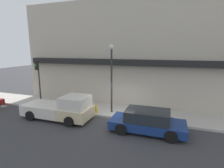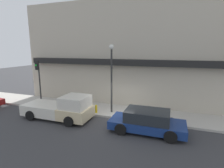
{
  "view_description": "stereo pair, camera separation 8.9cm",
  "coord_description": "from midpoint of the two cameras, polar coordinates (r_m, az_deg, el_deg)",
  "views": [
    {
      "loc": [
        3.71,
        -11.41,
        4.97
      ],
      "look_at": [
        -0.59,
        1.14,
        2.35
      ],
      "focal_mm": 28.0,
      "sensor_mm": 36.0,
      "label": 1
    },
    {
      "loc": [
        3.79,
        -11.38,
        4.97
      ],
      "look_at": [
        -0.59,
        1.14,
        2.35
      ],
      "focal_mm": 28.0,
      "sensor_mm": 36.0,
      "label": 2
    }
  ],
  "objects": [
    {
      "name": "street_lamp",
      "position": [
        13.15,
        -0.34,
        4.44
      ],
      "size": [
        0.36,
        0.36,
        5.21
      ],
      "color": "#2D2D2D",
      "rests_on": "sidewalk"
    },
    {
      "name": "fire_hydrant",
      "position": [
        13.71,
        -5.36,
        -8.06
      ],
      "size": [
        0.18,
        0.18,
        0.64
      ],
      "color": "yellow",
      "rests_on": "sidewalk"
    },
    {
      "name": "ground_plane",
      "position": [
        12.98,
        0.63,
        -11.32
      ],
      "size": [
        80.0,
        80.0,
        0.0
      ],
      "primitive_type": "plane",
      "color": "#38383A"
    },
    {
      "name": "building",
      "position": [
        16.17,
        5.62,
        9.72
      ],
      "size": [
        19.8,
        3.8,
        10.44
      ],
      "color": "#BCB29E",
      "rests_on": "ground"
    },
    {
      "name": "traffic_light",
      "position": [
        16.27,
        -23.11,
        2.75
      ],
      "size": [
        0.28,
        0.42,
        3.93
      ],
      "color": "#2D2D2D",
      "rests_on": "sidewalk"
    },
    {
      "name": "parked_car",
      "position": [
        11.1,
        11.23,
        -11.79
      ],
      "size": [
        4.52,
        2.1,
        1.37
      ],
      "rotation": [
        0.0,
        0.0,
        0.03
      ],
      "color": "navy",
      "rests_on": "ground"
    },
    {
      "name": "sidewalk",
      "position": [
        14.23,
        2.46,
        -8.95
      ],
      "size": [
        36.0,
        2.86,
        0.15
      ],
      "color": "#B7B2A8",
      "rests_on": "ground"
    },
    {
      "name": "pickup_truck",
      "position": [
        13.23,
        -16.34,
        -7.69
      ],
      "size": [
        5.14,
        2.17,
        1.81
      ],
      "rotation": [
        0.0,
        0.0,
        -0.0
      ],
      "color": "beige",
      "rests_on": "ground"
    }
  ]
}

